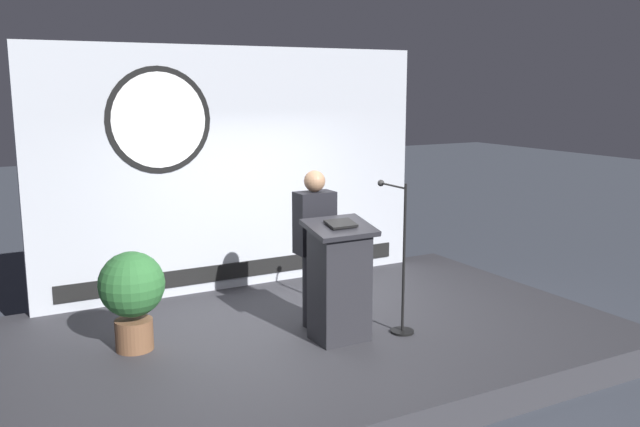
% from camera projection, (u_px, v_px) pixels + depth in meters
% --- Properties ---
extents(ground_plane, '(40.00, 40.00, 0.00)m').
position_uv_depth(ground_plane, '(308.00, 358.00, 7.14)').
color(ground_plane, '#383D47').
extents(stage_platform, '(6.40, 4.00, 0.30)m').
position_uv_depth(stage_platform, '(308.00, 344.00, 7.12)').
color(stage_platform, '#333338').
rests_on(stage_platform, ground).
extents(banner_display, '(4.97, 0.12, 2.96)m').
position_uv_depth(banner_display, '(235.00, 169.00, 8.39)').
color(banner_display, '#B2B7C1').
rests_on(banner_display, stage_platform).
extents(podium, '(0.64, 0.50, 1.22)m').
position_uv_depth(podium, '(340.00, 282.00, 6.73)').
color(podium, '#26262B').
rests_on(podium, stage_platform).
extents(speaker_person, '(0.40, 0.26, 1.65)m').
position_uv_depth(speaker_person, '(315.00, 248.00, 7.09)').
color(speaker_person, black).
rests_on(speaker_person, stage_platform).
extents(microphone_stand, '(0.24, 0.59, 1.55)m').
position_uv_depth(microphone_stand, '(400.00, 279.00, 6.98)').
color(microphone_stand, black).
rests_on(microphone_stand, stage_platform).
extents(potted_plant, '(0.63, 0.63, 0.96)m').
position_uv_depth(potted_plant, '(132.00, 291.00, 6.48)').
color(potted_plant, brown).
rests_on(potted_plant, stage_platform).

